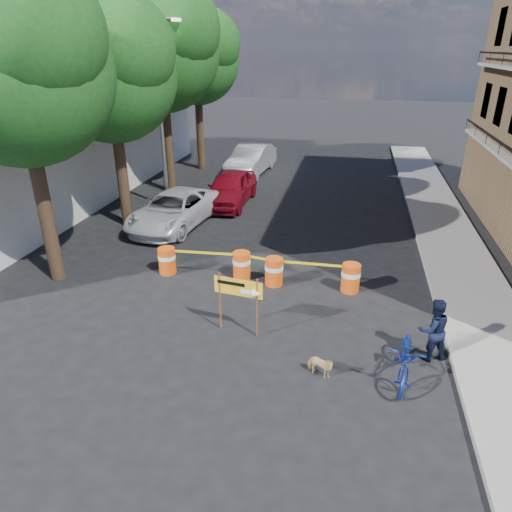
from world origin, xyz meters
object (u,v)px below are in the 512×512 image
at_px(pedestrian, 433,330).
at_px(sedan_red, 230,188).
at_px(barrel_mid_left, 242,265).
at_px(barrel_mid_right, 274,271).
at_px(detour_sign, 244,293).
at_px(barrel_far_right, 351,277).
at_px(bicycle, 409,340).
at_px(barrel_far_left, 167,260).
at_px(sedan_silver, 251,160).
at_px(suv_white, 174,210).
at_px(dog, 320,366).

bearing_deg(pedestrian, sedan_red, -75.23).
distance_m(barrel_mid_left, sedan_red, 7.76).
bearing_deg(barrel_mid_right, detour_sign, -95.70).
bearing_deg(barrel_far_right, barrel_mid_left, 177.26).
relative_size(detour_sign, pedestrian, 1.04).
bearing_deg(bicycle, sedan_red, 130.20).
height_order(barrel_far_left, sedan_silver, sedan_silver).
relative_size(barrel_far_left, barrel_far_right, 1.00).
bearing_deg(barrel_far_left, sedan_silver, 90.58).
bearing_deg(suv_white, barrel_mid_left, -38.68).
bearing_deg(sedan_silver, barrel_mid_right, -68.49).
distance_m(barrel_far_right, sedan_silver, 14.72).
bearing_deg(bicycle, barrel_mid_left, 148.06).
height_order(barrel_far_left, barrel_far_right, same).
distance_m(detour_sign, sedan_silver, 16.68).
bearing_deg(barrel_mid_right, sedan_red, 114.33).
distance_m(barrel_mid_right, sedan_red, 8.37).
bearing_deg(detour_sign, barrel_far_right, 55.15).
xyz_separation_m(barrel_mid_right, dog, (1.79, -4.17, -0.19)).
height_order(barrel_mid_left, sedan_silver, sedan_silver).
relative_size(barrel_far_left, suv_white, 0.18).
xyz_separation_m(barrel_far_left, sedan_silver, (-0.14, 13.39, 0.36)).
bearing_deg(barrel_mid_right, pedestrian, -34.11).
bearing_deg(suv_white, bicycle, -35.53).
bearing_deg(barrel_far_right, sedan_red, 127.57).
bearing_deg(sedan_red, dog, -64.81).
distance_m(barrel_far_left, barrel_far_right, 5.97).
height_order(pedestrian, bicycle, bicycle).
height_order(barrel_mid_right, sedan_red, sedan_red).
xyz_separation_m(detour_sign, suv_white, (-4.69, 7.13, -0.51)).
distance_m(detour_sign, bicycle, 4.08).
relative_size(detour_sign, suv_white, 0.33).
xyz_separation_m(barrel_mid_left, dog, (2.89, -4.40, -0.19)).
xyz_separation_m(detour_sign, pedestrian, (4.61, -0.06, -0.42)).
bearing_deg(barrel_mid_left, suv_white, 133.80).
height_order(barrel_mid_left, barrel_mid_right, same).
xyz_separation_m(pedestrian, sedan_red, (-7.77, 10.55, -0.03)).
distance_m(barrel_mid_left, bicycle, 6.28).
bearing_deg(barrel_mid_right, barrel_far_right, 1.44).
relative_size(bicycle, suv_white, 0.40).
xyz_separation_m(detour_sign, sedan_red, (-3.16, 10.49, -0.44)).
height_order(bicycle, sedan_silver, bicycle).
relative_size(barrel_far_left, barrel_mid_left, 1.00).
relative_size(pedestrian, dog, 2.41).
distance_m(suv_white, sedan_red, 3.69).
xyz_separation_m(pedestrian, sedan_silver, (-8.06, 16.37, 0.02)).
xyz_separation_m(barrel_mid_right, detour_sign, (-0.29, -2.87, 0.75)).
bearing_deg(suv_white, pedestrian, -30.21).
distance_m(barrel_mid_right, pedestrian, 5.23).
relative_size(suv_white, sedan_silver, 1.02).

